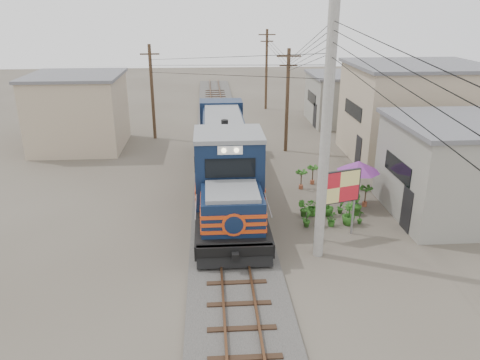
{
  "coord_description": "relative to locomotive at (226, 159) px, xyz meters",
  "views": [
    {
      "loc": [
        -0.9,
        -17.24,
        9.77
      ],
      "look_at": [
        0.49,
        2.64,
        2.2
      ],
      "focal_mm": 35.0,
      "sensor_mm": 36.0,
      "label": 1
    }
  ],
  "objects": [
    {
      "name": "shophouse_mid",
      "position": [
        12.5,
        5.08,
        1.28
      ],
      "size": [
        8.4,
        7.35,
        6.2
      ],
      "color": "tan",
      "rests_on": "ground"
    },
    {
      "name": "shophouse_front",
      "position": [
        11.5,
        -3.92,
        0.53
      ],
      "size": [
        7.35,
        6.3,
        4.7
      ],
      "color": "gray",
      "rests_on": "ground"
    },
    {
      "name": "power_lines",
      "position": [
        -0.14,
        1.57,
        5.74
      ],
      "size": [
        9.65,
        19.0,
        3.3
      ],
      "color": "black",
      "rests_on": "ground"
    },
    {
      "name": "market_umbrella",
      "position": [
        6.56,
        -2.56,
        0.28
      ],
      "size": [
        2.73,
        2.73,
        2.4
      ],
      "rotation": [
        0.0,
        0.0,
        0.3
      ],
      "color": "black",
      "rests_on": "ground"
    },
    {
      "name": "locomotive",
      "position": [
        0.0,
        0.0,
        0.0
      ],
      "size": [
        3.13,
        17.07,
        4.23
      ],
      "color": "black",
      "rests_on": "ground"
    },
    {
      "name": "utility_pole_main",
      "position": [
        3.5,
        -7.42,
        3.17
      ],
      "size": [
        0.4,
        0.4,
        10.0
      ],
      "color": "#9E9B93",
      "rests_on": "ground"
    },
    {
      "name": "ballast",
      "position": [
        0.0,
        3.08,
        -1.75
      ],
      "size": [
        3.6,
        70.0,
        0.16
      ],
      "primitive_type": "cube",
      "color": "#595651",
      "rests_on": "ground"
    },
    {
      "name": "shophouse_left",
      "position": [
        -10.0,
        9.08,
        0.78
      ],
      "size": [
        6.3,
        6.3,
        5.2
      ],
      "color": "tan",
      "rests_on": "ground"
    },
    {
      "name": "wooden_pole_left",
      "position": [
        -5.0,
        11.08,
        1.85
      ],
      "size": [
        1.6,
        0.24,
        7.0
      ],
      "color": "#4C3826",
      "rests_on": "ground"
    },
    {
      "name": "wooden_pole_mid",
      "position": [
        4.5,
        7.08,
        1.85
      ],
      "size": [
        1.6,
        0.24,
        7.0
      ],
      "color": "#4C3826",
      "rests_on": "ground"
    },
    {
      "name": "track",
      "position": [
        0.0,
        3.08,
        -1.57
      ],
      "size": [
        1.15,
        70.0,
        0.12
      ],
      "color": "#51331E",
      "rests_on": "ground"
    },
    {
      "name": "vendor",
      "position": [
        7.08,
        -0.48,
        -1.07
      ],
      "size": [
        0.65,
        0.63,
        1.5
      ],
      "primitive_type": "imported",
      "rotation": [
        0.0,
        0.0,
        3.83
      ],
      "color": "black",
      "rests_on": "ground"
    },
    {
      "name": "shophouse_back",
      "position": [
        11.0,
        15.08,
        0.28
      ],
      "size": [
        6.3,
        6.3,
        4.2
      ],
      "color": "gray",
      "rests_on": "ground"
    },
    {
      "name": "plant_nursery",
      "position": [
        4.8,
        -4.11,
        -1.34
      ],
      "size": [
        3.35,
        1.97,
        1.1
      ],
      "color": "#285E1A",
      "rests_on": "ground"
    },
    {
      "name": "billboard",
      "position": [
        4.65,
        -5.9,
        0.47
      ],
      "size": [
        1.97,
        0.7,
        3.12
      ],
      "rotation": [
        0.0,
        0.0,
        0.29
      ],
      "color": "#99999E",
      "rests_on": "ground"
    },
    {
      "name": "wooden_pole_far",
      "position": [
        4.8,
        21.08,
        2.11
      ],
      "size": [
        1.6,
        0.24,
        7.5
      ],
      "color": "#4C3826",
      "rests_on": "ground"
    },
    {
      "name": "ground",
      "position": [
        0.0,
        -6.92,
        -1.83
      ],
      "size": [
        120.0,
        120.0,
        0.0
      ],
      "primitive_type": "plane",
      "color": "#473F35",
      "rests_on": "ground"
    }
  ]
}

